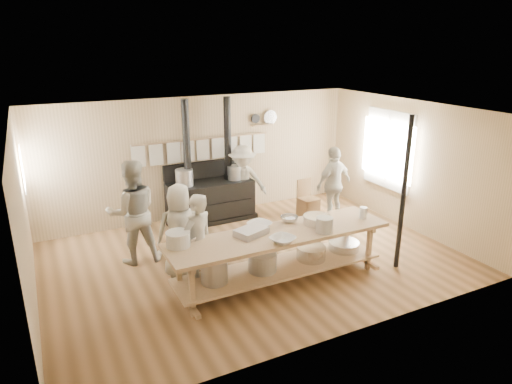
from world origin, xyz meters
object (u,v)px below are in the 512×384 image
cook_far_left (198,243)px  cook_center (180,231)px  cook_by_window (243,182)px  roasting_pan (251,232)px  chair (308,205)px  prep_table (279,252)px  cook_right (334,184)px  cook_left (133,212)px  stove (210,197)px

cook_far_left → cook_center: cook_far_left is taller
cook_by_window → roasting_pan: 2.95m
cook_center → chair: bearing=-147.0°
cook_by_window → roasting_pan: (-1.12, -2.72, 0.11)m
prep_table → cook_by_window: (0.70, 2.85, 0.28)m
cook_right → roasting_pan: (-2.77, -1.70, 0.10)m
cook_left → cook_by_window: (2.56, 1.09, -0.11)m
prep_table → cook_left: 2.59m
roasting_pan → prep_table: bearing=-16.6°
cook_right → chair: (-0.34, 0.44, -0.57)m
cook_far_left → roasting_pan: 0.83m
stove → roasting_pan: bearing=-98.3°
cook_by_window → roasting_pan: cook_by_window is taller
stove → cook_by_window: size_ratio=1.63×
prep_table → cook_left: (-1.86, 1.76, 0.39)m
cook_far_left → cook_right: (3.55, 1.45, 0.03)m
roasting_pan → chair: bearing=41.3°
stove → cook_right: stove is taller
cook_right → cook_by_window: 1.94m
cook_by_window → chair: cook_by_window is taller
stove → chair: stove is taller
prep_table → cook_center: bearing=143.8°
cook_far_left → cook_left: 1.55m
cook_far_left → cook_by_window: (1.91, 2.48, 0.02)m
cook_right → cook_by_window: size_ratio=1.01×
cook_far_left → cook_right: bearing=177.9°
stove → roasting_pan: 2.95m
cook_left → cook_center: size_ratio=1.18×
cook_right → chair: size_ratio=1.98×
prep_table → cook_far_left: cook_far_left is taller
cook_left → roasting_pan: size_ratio=3.77×
cook_far_left → cook_center: bearing=-105.9°
cook_center → roasting_pan: 1.20m
prep_table → chair: (2.01, 2.26, -0.28)m
cook_far_left → chair: cook_far_left is taller
prep_table → cook_right: size_ratio=2.23×
stove → cook_by_window: (0.70, -0.17, 0.28)m
cook_by_window → roasting_pan: size_ratio=3.30×
cook_far_left → cook_center: 0.58m
chair → cook_center: bearing=-163.1°
prep_table → cook_right: cook_right is taller
roasting_pan → cook_left: bearing=131.3°
stove → cook_far_left: (-1.21, -2.65, 0.26)m
stove → prep_table: 3.02m
prep_table → cook_far_left: bearing=163.0°
stove → cook_by_window: bearing=-13.5°
stove → chair: (2.00, -0.76, -0.28)m
cook_far_left → roasting_pan: bearing=138.5°
chair → roasting_pan: (-2.43, -2.13, 0.66)m
cook_far_left → stove: bearing=-138.8°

